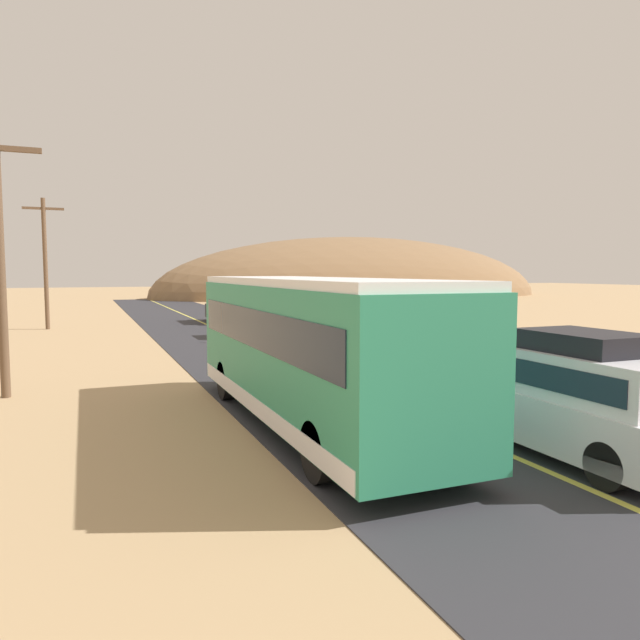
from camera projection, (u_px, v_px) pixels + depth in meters
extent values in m
plane|color=tan|center=(393.00, 406.00, 14.63)|extent=(240.00, 240.00, 0.00)
cube|color=#2D2D33|center=(393.00, 405.00, 14.63)|extent=(8.00, 120.00, 0.02)
cube|color=#D8CC4C|center=(393.00, 405.00, 14.63)|extent=(0.16, 117.60, 0.00)
cube|color=silver|center=(577.00, 420.00, 10.50)|extent=(1.90, 4.60, 0.90)
cube|color=silver|center=(585.00, 375.00, 10.29)|extent=(1.75, 3.59, 0.80)
cube|color=#192333|center=(585.00, 373.00, 10.29)|extent=(1.79, 3.22, 0.44)
cube|color=black|center=(584.00, 342.00, 10.29)|extent=(1.42, 2.07, 0.36)
cylinder|color=black|center=(488.00, 421.00, 11.53)|extent=(0.26, 0.76, 0.76)
cylinder|color=black|center=(553.00, 414.00, 12.15)|extent=(0.26, 0.76, 0.76)
cylinder|color=black|center=(608.00, 466.00, 8.90)|extent=(0.26, 0.76, 0.76)
cube|color=silver|center=(284.00, 302.00, 29.82)|extent=(2.50, 2.20, 2.20)
cube|color=#192333|center=(284.00, 293.00, 29.78)|extent=(2.53, 1.54, 0.70)
cube|color=brown|center=(324.00, 333.00, 24.92)|extent=(2.50, 6.40, 0.24)
cylinder|color=silver|center=(275.00, 302.00, 27.27)|extent=(0.12, 0.12, 2.20)
cylinder|color=silver|center=(322.00, 301.00, 28.17)|extent=(0.12, 0.12, 2.20)
cylinder|color=silver|center=(327.00, 310.00, 21.48)|extent=(0.12, 0.12, 2.20)
cylinder|color=silver|center=(384.00, 309.00, 22.37)|extent=(0.12, 0.12, 2.20)
cube|color=silver|center=(298.00, 321.00, 24.42)|extent=(0.08, 6.30, 0.12)
cube|color=silver|center=(350.00, 319.00, 25.33)|extent=(0.08, 6.30, 0.12)
cube|color=silver|center=(356.00, 327.00, 21.96)|extent=(2.40, 0.08, 0.12)
cube|color=silver|center=(297.00, 311.00, 24.38)|extent=(0.08, 6.30, 0.12)
cube|color=silver|center=(350.00, 309.00, 25.29)|extent=(0.08, 6.30, 0.12)
cube|color=silver|center=(356.00, 315.00, 21.92)|extent=(2.40, 0.08, 0.12)
cube|color=silver|center=(297.00, 300.00, 24.35)|extent=(0.08, 6.30, 0.12)
cube|color=silver|center=(350.00, 299.00, 25.26)|extent=(0.08, 6.30, 0.12)
cube|color=silver|center=(356.00, 304.00, 21.88)|extent=(2.40, 0.08, 0.12)
cube|color=silver|center=(297.00, 290.00, 24.31)|extent=(0.08, 6.30, 0.12)
cube|color=silver|center=(350.00, 289.00, 25.22)|extent=(0.08, 6.30, 0.12)
cube|color=silver|center=(356.00, 292.00, 21.85)|extent=(2.40, 0.08, 0.12)
ellipsoid|color=#8C6B4C|center=(324.00, 287.00, 24.76)|extent=(1.75, 3.84, 0.70)
cylinder|color=black|center=(264.00, 327.00, 29.51)|extent=(0.32, 1.10, 1.10)
cylinder|color=black|center=(304.00, 325.00, 30.33)|extent=(0.32, 1.10, 1.10)
cylinder|color=black|center=(311.00, 341.00, 23.34)|extent=(0.32, 1.10, 1.10)
cylinder|color=black|center=(360.00, 339.00, 24.16)|extent=(0.32, 1.10, 1.10)
cube|color=#2D8C66|center=(310.00, 348.00, 12.54)|extent=(2.50, 10.00, 2.70)
cube|color=white|center=(310.00, 282.00, 12.43)|extent=(2.45, 9.80, 0.16)
cube|color=#192333|center=(310.00, 326.00, 12.51)|extent=(2.54, 9.20, 0.80)
cube|color=silver|center=(310.00, 400.00, 12.64)|extent=(2.53, 9.80, 0.36)
cylinder|color=black|center=(226.00, 380.00, 15.23)|extent=(0.30, 1.00, 1.00)
cylinder|color=black|center=(305.00, 375.00, 16.06)|extent=(0.30, 1.00, 1.00)
cylinder|color=black|center=(319.00, 451.00, 9.23)|extent=(0.30, 1.00, 1.00)
cylinder|color=black|center=(437.00, 437.00, 10.06)|extent=(0.30, 1.00, 1.00)
cube|color=black|center=(226.00, 312.00, 38.44)|extent=(1.90, 4.60, 0.90)
cube|color=black|center=(226.00, 299.00, 38.23)|extent=(1.75, 3.59, 0.80)
cube|color=#192333|center=(226.00, 299.00, 38.22)|extent=(1.79, 3.22, 0.44)
cube|color=silver|center=(234.00, 319.00, 36.41)|extent=(1.86, 0.20, 0.24)
cube|color=red|center=(221.00, 312.00, 36.00)|extent=(0.16, 0.06, 0.14)
cube|color=red|center=(247.00, 311.00, 36.63)|extent=(0.16, 0.06, 0.14)
cylinder|color=black|center=(209.00, 315.00, 39.47)|extent=(0.26, 0.76, 0.76)
cylinder|color=black|center=(233.00, 314.00, 40.08)|extent=(0.26, 0.76, 0.76)
cylinder|color=black|center=(218.00, 318.00, 36.84)|extent=(0.26, 0.76, 0.76)
cylinder|color=black|center=(244.00, 318.00, 37.45)|extent=(0.26, 0.76, 0.76)
cylinder|color=brown|center=(0.00, 263.00, 15.29)|extent=(0.24, 0.24, 7.16)
cylinder|color=brown|center=(45.00, 264.00, 33.62)|extent=(0.24, 0.24, 7.57)
cube|color=brown|center=(43.00, 208.00, 33.36)|extent=(2.20, 0.14, 0.14)
ellipsoid|color=olive|center=(359.00, 296.00, 79.05)|extent=(55.62, 24.39, 15.91)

